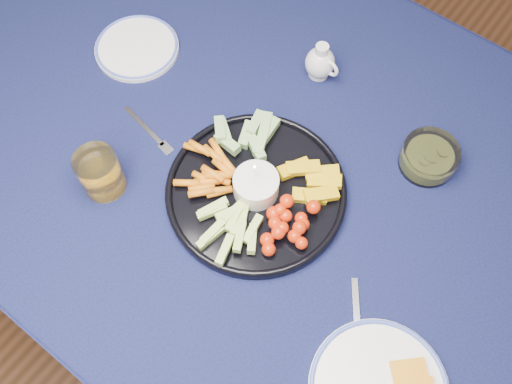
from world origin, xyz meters
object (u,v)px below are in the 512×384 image
Objects in this scene: pickle_bowl at (429,158)px; side_plate_extra at (137,48)px; creamer_pitcher at (320,63)px; juice_tumbler at (101,174)px; dining_table at (263,172)px; crudite_platter at (256,189)px.

pickle_bowl is 0.66m from side_plate_extra.
creamer_pitcher is 0.50m from juice_tumbler.
dining_table is 0.39m from side_plate_extra.
side_plate_extra is (-0.38, 0.04, 0.10)m from dining_table.
crudite_platter is 0.32m from creamer_pitcher.
juice_tumbler is (-0.24, -0.16, 0.02)m from crudite_platter.
side_plate_extra is at bearing 174.10° from dining_table.
side_plate_extra is at bearing -152.16° from creamer_pitcher.
juice_tumbler is 0.53× the size of side_plate_extra.
dining_table is 0.34m from juice_tumbler.
crudite_platter reaches higher than juice_tumbler.
creamer_pitcher is at bearing 27.84° from side_plate_extra.
creamer_pitcher is at bearing 102.18° from crudite_platter.
creamer_pitcher reaches higher than side_plate_extra.
juice_tumbler is 0.34m from side_plate_extra.
pickle_bowl is at bearing 48.42° from crudite_platter.
pickle_bowl is 0.63m from juice_tumbler.
dining_table is 0.26m from creamer_pitcher.
side_plate_extra is (-0.18, 0.28, -0.03)m from juice_tumbler.
crudite_platter is 0.34m from pickle_bowl.
crudite_platter reaches higher than side_plate_extra.
pickle_bowl is 0.60× the size of side_plate_extra.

